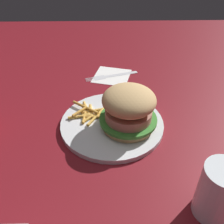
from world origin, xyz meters
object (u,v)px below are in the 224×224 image
at_px(sandwich, 129,108).
at_px(napkin, 112,76).
at_px(drink_glass, 217,194).
at_px(fries_pile, 90,113).
at_px(plate, 112,124).
at_px(fork, 111,75).

height_order(sandwich, napkin, sandwich).
xyz_separation_m(napkin, drink_glass, (-0.47, -0.16, 0.05)).
xyz_separation_m(fries_pile, drink_glass, (-0.26, -0.22, 0.03)).
xyz_separation_m(plate, sandwich, (-0.01, -0.04, 0.06)).
xyz_separation_m(sandwich, fries_pile, (0.04, 0.09, -0.05)).
bearing_deg(drink_glass, fork, 19.02).
bearing_deg(fries_pile, napkin, -15.31).
height_order(sandwich, drink_glass, sandwich).
distance_m(plate, sandwich, 0.07).
height_order(sandwich, fork, sandwich).
xyz_separation_m(plate, napkin, (0.24, -0.01, -0.01)).
relative_size(fries_pile, napkin, 1.01).
xyz_separation_m(plate, drink_glass, (-0.23, -0.17, 0.04)).
bearing_deg(fork, sandwich, -172.57).
bearing_deg(plate, drink_glass, -144.02).
relative_size(plate, napkin, 2.27).
xyz_separation_m(fork, drink_glass, (-0.47, -0.16, 0.04)).
bearing_deg(sandwich, fork, 7.43).
bearing_deg(napkin, fork, 106.30).
distance_m(plate, napkin, 0.24).
bearing_deg(fork, napkin, -73.70).
distance_m(napkin, drink_glass, 0.50).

